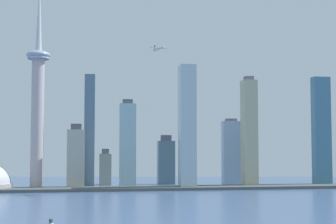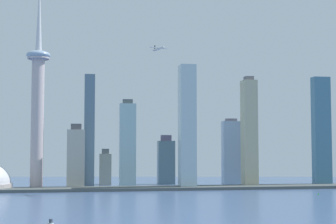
# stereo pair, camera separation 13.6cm
# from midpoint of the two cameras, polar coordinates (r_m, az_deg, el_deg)

# --- Properties ---
(waterfront_pier) EXTENTS (733.14, 45.80, 3.99)m
(waterfront_pier) POSITION_cam_midpoint_polar(r_m,az_deg,el_deg) (714.30, 1.53, -8.42)
(waterfront_pier) COLOR #495151
(waterfront_pier) RESTS_ON ground
(observation_tower) EXTENTS (33.41, 33.41, 299.28)m
(observation_tower) POSITION_cam_midpoint_polar(r_m,az_deg,el_deg) (736.93, -14.27, 1.62)
(observation_tower) COLOR #C0B1B4
(observation_tower) RESTS_ON ground
(skyscraper_0) EXTENTS (20.04, 21.82, 161.15)m
(skyscraper_0) POSITION_cam_midpoint_polar(r_m,az_deg,el_deg) (755.21, 9.01, -2.30)
(skyscraper_0) COLOR #B0AD90
(skyscraper_0) RESTS_ON ground
(skyscraper_1) EXTENTS (26.43, 18.16, 76.87)m
(skyscraper_1) POSITION_cam_midpoint_polar(r_m,az_deg,el_deg) (809.89, -0.23, -5.50)
(skyscraper_1) COLOR slate
(skyscraper_1) RESTS_ON ground
(skyscraper_2) EXTENTS (25.56, 14.73, 163.36)m
(skyscraper_2) POSITION_cam_midpoint_polar(r_m,az_deg,el_deg) (803.10, 16.66, -2.07)
(skyscraper_2) COLOR teal
(skyscraper_2) RESTS_ON ground
(skyscraper_4) EXTENTS (27.90, 14.65, 101.68)m
(skyscraper_4) POSITION_cam_midpoint_polar(r_m,az_deg,el_deg) (793.06, 7.04, -4.50)
(skyscraper_4) COLOR #94ACC7
(skyscraper_4) RESTS_ON ground
(skyscraper_5) EXTENTS (24.09, 15.63, 90.36)m
(skyscraper_5) POSITION_cam_midpoint_polar(r_m,az_deg,el_deg) (722.35, -10.21, -5.08)
(skyscraper_5) COLOR #B3B1A6
(skyscraper_5) RESTS_ON ground
(skyscraper_6) EXTENTS (17.93, 26.46, 55.39)m
(skyscraper_6) POSITION_cam_midpoint_polar(r_m,az_deg,el_deg) (805.65, -6.99, -6.21)
(skyscraper_6) COLOR #A8A591
(skyscraper_6) RESTS_ON ground
(skyscraper_7) EXTENTS (23.68, 15.64, 127.25)m
(skyscraper_7) POSITION_cam_midpoint_polar(r_m,az_deg,el_deg) (744.34, -4.53, -3.63)
(skyscraper_7) COLOR #A0C4CC
(skyscraper_7) RESTS_ON ground
(skyscraper_8) EXTENTS (14.72, 27.82, 162.36)m
(skyscraper_8) POSITION_cam_midpoint_polar(r_m,az_deg,el_deg) (749.19, -8.73, -2.10)
(skyscraper_8) COLOR slate
(skyscraper_8) RESTS_ON ground
(skyscraper_9) EXTENTS (21.97, 25.53, 173.14)m
(skyscraper_9) POSITION_cam_midpoint_polar(r_m,az_deg,el_deg) (717.23, 2.14, -1.64)
(skyscraper_9) COLOR #ACC6CF
(skyscraper_9) RESTS_ON ground
(boat_1) EXTENTS (5.33, 7.45, 4.40)m
(boat_1) POSITION_cam_midpoint_polar(r_m,az_deg,el_deg) (404.22, -12.90, -11.91)
(boat_1) COLOR white
(boat_1) RESTS_ON ground
(channel_buoy_0) EXTENTS (1.81, 1.81, 2.34)m
(channel_buoy_0) POSITION_cam_midpoint_polar(r_m,az_deg,el_deg) (661.50, 16.35, -8.71)
(channel_buoy_0) COLOR green
(channel_buoy_0) RESTS_ON ground
(airplane) EXTENTS (25.41, 26.20, 7.72)m
(airplane) POSITION_cam_midpoint_polar(r_m,az_deg,el_deg) (672.40, -1.04, 7.06)
(airplane) COLOR silver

